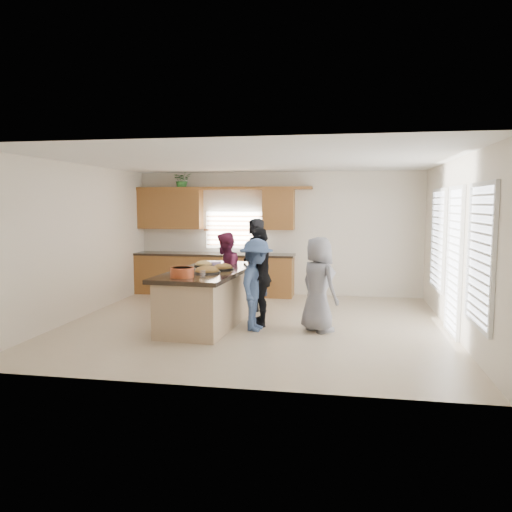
% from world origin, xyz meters
% --- Properties ---
extents(floor, '(6.50, 6.50, 0.00)m').
position_xyz_m(floor, '(0.00, 0.00, 0.00)').
color(floor, '#C3AF91').
rests_on(floor, ground).
extents(room_shell, '(6.52, 6.02, 2.81)m').
position_xyz_m(room_shell, '(0.00, 0.00, 1.90)').
color(room_shell, silver).
rests_on(room_shell, ground).
extents(back_cabinetry, '(4.08, 0.66, 2.46)m').
position_xyz_m(back_cabinetry, '(-1.47, 2.73, 0.91)').
color(back_cabinetry, brown).
rests_on(back_cabinetry, ground).
extents(right_wall_glazing, '(0.06, 4.00, 2.25)m').
position_xyz_m(right_wall_glazing, '(3.22, -0.13, 1.34)').
color(right_wall_glazing, white).
rests_on(right_wall_glazing, ground).
extents(island, '(1.33, 2.77, 0.95)m').
position_xyz_m(island, '(-0.78, -0.08, 0.45)').
color(island, tan).
rests_on(island, ground).
extents(platter_front, '(0.44, 0.44, 0.18)m').
position_xyz_m(platter_front, '(-0.71, -0.47, 0.98)').
color(platter_front, black).
rests_on(platter_front, island).
extents(platter_mid, '(0.37, 0.37, 0.15)m').
position_xyz_m(platter_mid, '(-0.55, -0.01, 0.98)').
color(platter_mid, black).
rests_on(platter_mid, island).
extents(platter_back, '(0.34, 0.34, 0.14)m').
position_xyz_m(platter_back, '(-1.02, 0.42, 0.98)').
color(platter_back, black).
rests_on(platter_back, island).
extents(salad_bowl, '(0.37, 0.37, 0.15)m').
position_xyz_m(salad_bowl, '(-0.95, -1.03, 1.04)').
color(salad_bowl, '#BB4922').
rests_on(salad_bowl, island).
extents(clear_cup, '(0.08, 0.08, 0.11)m').
position_xyz_m(clear_cup, '(-0.63, -0.98, 1.00)').
color(clear_cup, white).
rests_on(clear_cup, island).
extents(plate_stack, '(0.24, 0.24, 0.06)m').
position_xyz_m(plate_stack, '(-0.88, 0.67, 0.98)').
color(plate_stack, '#C09CE4').
rests_on(plate_stack, island).
extents(flower_vase, '(0.14, 0.14, 0.42)m').
position_xyz_m(flower_vase, '(-0.77, 1.17, 1.18)').
color(flower_vase, silver).
rests_on(flower_vase, island).
extents(potted_plant, '(0.50, 0.46, 0.45)m').
position_xyz_m(potted_plant, '(-2.19, 2.82, 2.63)').
color(potted_plant, '#2F752F').
rests_on(potted_plant, back_cabinetry).
extents(woman_left_back, '(0.60, 0.75, 1.80)m').
position_xyz_m(woman_left_back, '(-0.21, 1.16, 0.90)').
color(woman_left_back, black).
rests_on(woman_left_back, ground).
extents(woman_left_mid, '(0.61, 0.77, 1.54)m').
position_xyz_m(woman_left_mid, '(-0.73, 0.88, 0.77)').
color(woman_left_mid, maroon).
rests_on(woman_left_mid, ground).
extents(woman_left_front, '(0.57, 1.04, 1.69)m').
position_xyz_m(woman_left_front, '(0.10, -0.02, 0.84)').
color(woman_left_front, black).
rests_on(woman_left_front, ground).
extents(woman_right_back, '(0.66, 1.03, 1.52)m').
position_xyz_m(woman_right_back, '(0.10, -0.36, 0.76)').
color(woman_right_back, '#39507D').
rests_on(woman_right_back, ground).
extents(woman_right_front, '(0.87, 0.89, 1.55)m').
position_xyz_m(woman_right_front, '(1.11, -0.27, 0.78)').
color(woman_right_front, slate).
rests_on(woman_right_front, ground).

